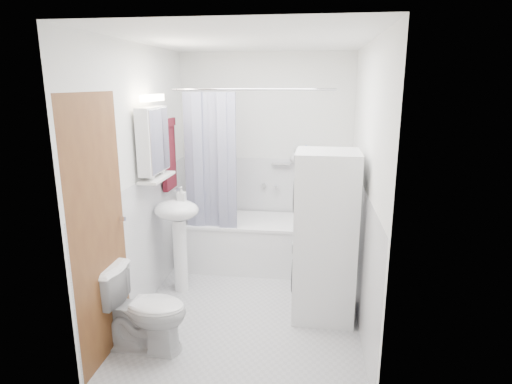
# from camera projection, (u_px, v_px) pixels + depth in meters

# --- Properties ---
(floor) EXTENTS (2.60, 2.60, 0.00)m
(floor) POSITION_uv_depth(u_px,v_px,m) (250.00, 305.00, 4.09)
(floor) COLOR #B8B8BC
(floor) RESTS_ON ground
(room_walls) EXTENTS (2.60, 2.60, 2.60)m
(room_walls) POSITION_uv_depth(u_px,v_px,m) (249.00, 151.00, 3.72)
(room_walls) COLOR white
(room_walls) RESTS_ON ground
(wainscot) EXTENTS (1.98, 2.58, 2.58)m
(wainscot) POSITION_uv_depth(u_px,v_px,m) (254.00, 235.00, 4.22)
(wainscot) COLOR white
(wainscot) RESTS_ON ground
(door) EXTENTS (0.05, 2.00, 2.00)m
(door) POSITION_uv_depth(u_px,v_px,m) (123.00, 219.00, 3.43)
(door) COLOR brown
(door) RESTS_ON ground
(bathtub) EXTENTS (1.45, 0.69, 0.56)m
(bathtub) POSITION_uv_depth(u_px,v_px,m) (256.00, 241.00, 4.90)
(bathtub) COLOR white
(bathtub) RESTS_ON ground
(tub_spout) EXTENTS (0.04, 0.12, 0.04)m
(tub_spout) POSITION_uv_depth(u_px,v_px,m) (277.00, 186.00, 5.05)
(tub_spout) COLOR silver
(tub_spout) RESTS_ON room_walls
(curtain_rod) EXTENTS (1.63, 0.02, 0.02)m
(curtain_rod) POSITION_uv_depth(u_px,v_px,m) (252.00, 89.00, 4.21)
(curtain_rod) COLOR silver
(curtain_rod) RESTS_ON room_walls
(shower_curtain) EXTENTS (0.55, 0.02, 1.45)m
(shower_curtain) POSITION_uv_depth(u_px,v_px,m) (211.00, 163.00, 4.45)
(shower_curtain) COLOR #141849
(shower_curtain) RESTS_ON curtain_rod
(sink) EXTENTS (0.44, 0.37, 1.04)m
(sink) POSITION_uv_depth(u_px,v_px,m) (178.00, 224.00, 4.22)
(sink) COLOR white
(sink) RESTS_ON ground
(medicine_cabinet) EXTENTS (0.13, 0.50, 0.71)m
(medicine_cabinet) POSITION_uv_depth(u_px,v_px,m) (153.00, 139.00, 3.91)
(medicine_cabinet) COLOR white
(medicine_cabinet) RESTS_ON room_walls
(shelf) EXTENTS (0.18, 0.54, 0.02)m
(shelf) POSITION_uv_depth(u_px,v_px,m) (157.00, 178.00, 4.00)
(shelf) COLOR silver
(shelf) RESTS_ON room_walls
(shower_caddy) EXTENTS (0.22, 0.06, 0.02)m
(shower_caddy) POSITION_uv_depth(u_px,v_px,m) (281.00, 164.00, 4.97)
(shower_caddy) COLOR silver
(shower_caddy) RESTS_ON room_walls
(towel) EXTENTS (0.07, 0.31, 0.75)m
(towel) POSITION_uv_depth(u_px,v_px,m) (169.00, 153.00, 4.44)
(towel) COLOR #591526
(towel) RESTS_ON room_walls
(washer_dryer) EXTENTS (0.55, 0.54, 1.51)m
(washer_dryer) POSITION_uv_depth(u_px,v_px,m) (325.00, 236.00, 3.75)
(washer_dryer) COLOR white
(washer_dryer) RESTS_ON ground
(toilet) EXTENTS (0.71, 0.42, 0.68)m
(toilet) POSITION_uv_depth(u_px,v_px,m) (144.00, 309.00, 3.35)
(toilet) COLOR white
(toilet) RESTS_ON ground
(soap_pump) EXTENTS (0.08, 0.17, 0.08)m
(soap_pump) POSITION_uv_depth(u_px,v_px,m) (182.00, 200.00, 4.18)
(soap_pump) COLOR gray
(soap_pump) RESTS_ON sink
(shelf_bottle) EXTENTS (0.07, 0.18, 0.07)m
(shelf_bottle) POSITION_uv_depth(u_px,v_px,m) (151.00, 176.00, 3.84)
(shelf_bottle) COLOR gray
(shelf_bottle) RESTS_ON shelf
(shelf_cup) EXTENTS (0.10, 0.09, 0.10)m
(shelf_cup) POSITION_uv_depth(u_px,v_px,m) (161.00, 168.00, 4.10)
(shelf_cup) COLOR gray
(shelf_cup) RESTS_ON shelf
(shampoo_a) EXTENTS (0.13, 0.17, 0.13)m
(shampoo_a) POSITION_uv_depth(u_px,v_px,m) (295.00, 157.00, 4.93)
(shampoo_a) COLOR gray
(shampoo_a) RESTS_ON shower_caddy
(shampoo_b) EXTENTS (0.08, 0.21, 0.08)m
(shampoo_b) POSITION_uv_depth(u_px,v_px,m) (306.00, 160.00, 4.92)
(shampoo_b) COLOR #284AA3
(shampoo_b) RESTS_ON shower_caddy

